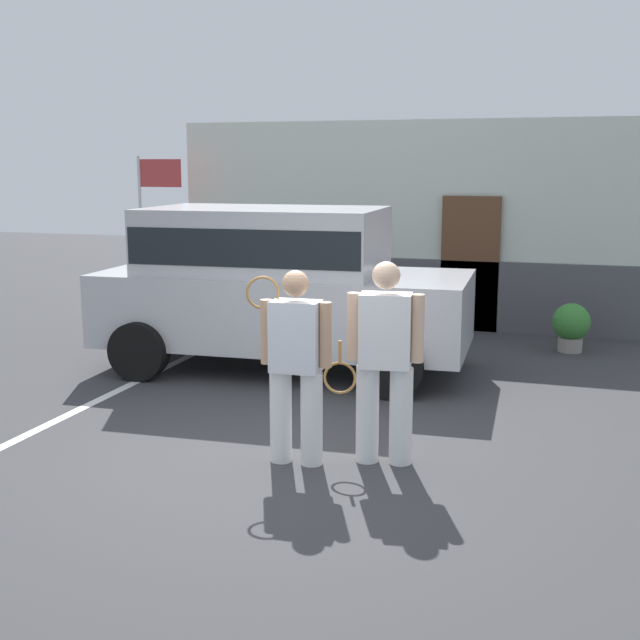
% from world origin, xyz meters
% --- Properties ---
extents(ground_plane, '(40.00, 40.00, 0.00)m').
position_xyz_m(ground_plane, '(0.00, 0.00, 0.00)').
color(ground_plane, '#38383A').
extents(parking_stripe_0, '(0.12, 4.40, 0.01)m').
position_xyz_m(parking_stripe_0, '(-2.58, 1.50, 0.00)').
color(parking_stripe_0, silver).
rests_on(parking_stripe_0, ground_plane).
extents(house_frontage, '(8.06, 0.40, 3.26)m').
position_xyz_m(house_frontage, '(0.01, 6.53, 1.53)').
color(house_frontage, silver).
rests_on(house_frontage, ground_plane).
extents(parked_suv, '(4.69, 2.34, 2.05)m').
position_xyz_m(parked_suv, '(-1.20, 3.10, 1.15)').
color(parked_suv, '#B7B7BC').
rests_on(parked_suv, ground_plane).
extents(tennis_player_man, '(0.77, 0.28, 1.71)m').
position_xyz_m(tennis_player_man, '(0.15, -0.00, 0.89)').
color(tennis_player_man, white).
rests_on(tennis_player_man, ground_plane).
extents(tennis_player_woman, '(0.92, 0.33, 1.78)m').
position_xyz_m(tennis_player_woman, '(0.88, 0.24, 0.92)').
color(tennis_player_woman, white).
rests_on(tennis_player_woman, ground_plane).
extents(potted_plant_by_porch, '(0.52, 0.52, 0.68)m').
position_xyz_m(potted_plant_by_porch, '(2.37, 5.26, 0.38)').
color(potted_plant_by_porch, gray).
rests_on(potted_plant_by_porch, ground_plane).
extents(flag_pole, '(0.80, 0.05, 2.71)m').
position_xyz_m(flag_pole, '(-4.39, 5.74, 1.89)').
color(flag_pole, silver).
rests_on(flag_pole, ground_plane).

